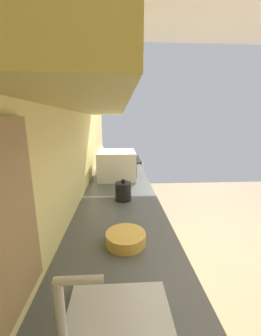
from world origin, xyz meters
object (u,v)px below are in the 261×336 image
(oven_range, at_px, (121,187))
(bowl, at_px, (126,238))
(kettle, at_px, (123,191))
(microwave, at_px, (117,164))

(oven_range, relative_size, bowl, 5.53)
(oven_range, xyz_separation_m, kettle, (-1.64, -0.01, 0.51))
(oven_range, xyz_separation_m, bowl, (-2.20, -0.01, 0.47))
(microwave, bearing_deg, oven_range, -2.71)
(bowl, bearing_deg, microwave, 2.51)
(bowl, distance_m, kettle, 0.57)
(microwave, bearing_deg, kettle, -175.28)
(bowl, relative_size, kettle, 1.17)
(oven_range, height_order, bowl, oven_range)
(oven_range, bearing_deg, kettle, -179.81)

